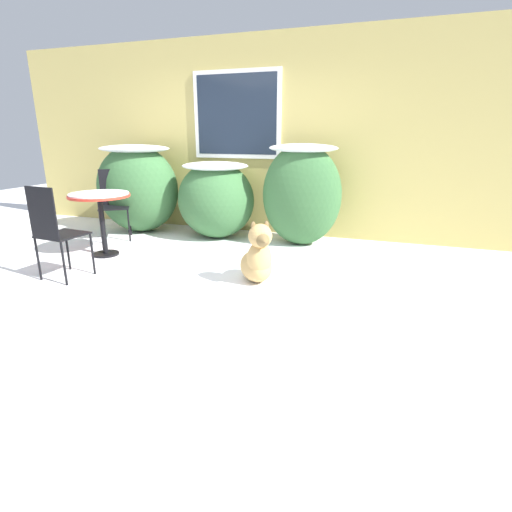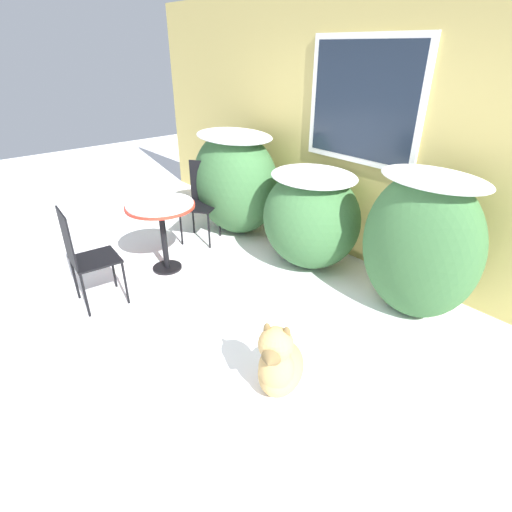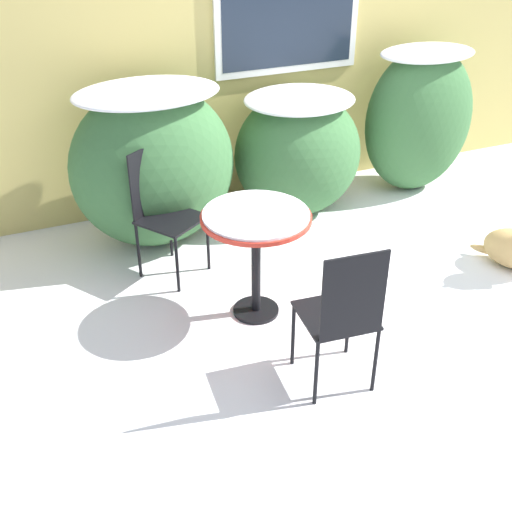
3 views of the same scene
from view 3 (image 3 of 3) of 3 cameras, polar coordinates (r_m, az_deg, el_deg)
name	(u,v)px [view 3 (image 3 of 3)]	position (r m, az deg, el deg)	size (l,w,h in m)	color
ground_plane	(424,296)	(4.91, 14.72, -3.46)	(16.00, 16.00, 0.00)	white
house_wall	(298,34)	(6.06, 3.79, 19.07)	(8.00, 0.10, 2.84)	tan
shrub_left	(153,163)	(5.21, -9.15, 8.16)	(1.32, 0.96, 1.33)	#386638
shrub_middle	(298,150)	(5.71, 3.73, 9.36)	(1.13, 1.00, 1.10)	#386638
shrub_right	(419,117)	(6.32, 14.30, 11.92)	(1.08, 0.72, 1.36)	#386638
patio_table	(256,230)	(4.23, 0.00, 2.34)	(0.73, 0.73, 0.79)	black
patio_chair_near_table	(162,208)	(4.84, -8.35, 4.28)	(0.57, 0.57, 0.99)	black
patio_chair_far_side	(342,313)	(3.69, 7.69, -5.03)	(0.45, 0.45, 0.99)	black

